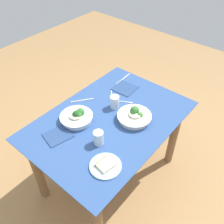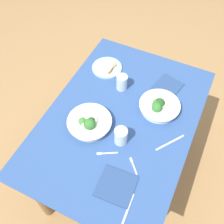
# 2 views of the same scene
# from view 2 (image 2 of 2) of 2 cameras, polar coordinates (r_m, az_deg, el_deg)

# --- Properties ---
(ground_plane) EXTENTS (6.00, 6.00, 0.00)m
(ground_plane) POSITION_cam_2_polar(r_m,az_deg,el_deg) (2.17, 1.28, -12.23)
(ground_plane) COLOR #9E7547
(dining_table) EXTENTS (1.20, 0.83, 0.72)m
(dining_table) POSITION_cam_2_polar(r_m,az_deg,el_deg) (1.65, 1.65, -3.98)
(dining_table) COLOR #2D4C84
(dining_table) RESTS_ON ground_plane
(broccoli_bowl_far) EXTENTS (0.25, 0.25, 0.09)m
(broccoli_bowl_far) POSITION_cam_2_polar(r_m,az_deg,el_deg) (1.49, -4.83, -2.30)
(broccoli_bowl_far) COLOR silver
(broccoli_bowl_far) RESTS_ON dining_table
(broccoli_bowl_near) EXTENTS (0.24, 0.24, 0.09)m
(broccoli_bowl_near) POSITION_cam_2_polar(r_m,az_deg,el_deg) (1.58, 10.00, 1.23)
(broccoli_bowl_near) COLOR white
(broccoli_bowl_near) RESTS_ON dining_table
(bread_side_plate) EXTENTS (0.20, 0.20, 0.03)m
(bread_side_plate) POSITION_cam_2_polar(r_m,az_deg,el_deg) (1.80, -1.07, 9.48)
(bread_side_plate) COLOR #99C6D1
(bread_side_plate) RESTS_ON dining_table
(water_glass_center) EXTENTS (0.07, 0.07, 0.10)m
(water_glass_center) POSITION_cam_2_polar(r_m,az_deg,el_deg) (1.65, 2.11, 6.32)
(water_glass_center) COLOR silver
(water_glass_center) RESTS_ON dining_table
(water_glass_side) EXTENTS (0.07, 0.07, 0.10)m
(water_glass_side) POSITION_cam_2_polar(r_m,az_deg,el_deg) (1.42, 1.89, -5.15)
(water_glass_side) COLOR silver
(water_glass_side) RESTS_ON dining_table
(fork_by_far_bowl) EXTENTS (0.06, 0.10, 0.00)m
(fork_by_far_bowl) POSITION_cam_2_polar(r_m,az_deg,el_deg) (1.42, -1.23, -8.81)
(fork_by_far_bowl) COLOR #B7B7BC
(fork_by_far_bowl) RESTS_ON dining_table
(fork_by_near_bowl) EXTENTS (0.08, 0.07, 0.00)m
(fork_by_near_bowl) POSITION_cam_2_polar(r_m,az_deg,el_deg) (1.40, 4.55, -11.23)
(fork_by_near_bowl) COLOR #B7B7BC
(fork_by_near_bowl) RESTS_ON dining_table
(table_knife_left) EXTENTS (0.21, 0.02, 0.00)m
(table_knife_left) POSITION_cam_2_polar(r_m,az_deg,el_deg) (1.31, 3.00, -20.96)
(table_knife_left) COLOR #B7B7BC
(table_knife_left) RESTS_ON dining_table
(table_knife_right) EXTENTS (0.16, 0.12, 0.00)m
(table_knife_right) POSITION_cam_2_polar(r_m,az_deg,el_deg) (1.49, 12.28, -6.41)
(table_knife_right) COLOR #B7B7BC
(table_knife_right) RESTS_ON dining_table
(napkin_folded_upper) EXTENTS (0.21, 0.19, 0.01)m
(napkin_folded_upper) POSITION_cam_2_polar(r_m,az_deg,el_deg) (1.72, 11.70, 5.30)
(napkin_folded_upper) COLOR navy
(napkin_folded_upper) RESTS_ON dining_table
(napkin_folded_lower) EXTENTS (0.18, 0.19, 0.01)m
(napkin_folded_lower) POSITION_cam_2_polar(r_m,az_deg,el_deg) (1.35, 0.91, -15.48)
(napkin_folded_lower) COLOR navy
(napkin_folded_lower) RESTS_ON dining_table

